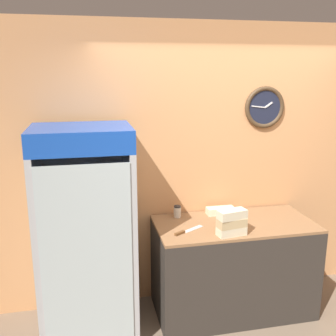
% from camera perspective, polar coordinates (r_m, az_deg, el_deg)
% --- Properties ---
extents(wall_back, '(5.20, 0.10, 2.70)m').
position_cam_1_polar(wall_back, '(3.93, 7.84, 0.58)').
color(wall_back, tan).
rests_on(wall_back, ground_plane).
extents(prep_counter, '(1.46, 0.71, 0.89)m').
position_cam_1_polar(prep_counter, '(3.89, 9.40, -13.95)').
color(prep_counter, '#332D28').
rests_on(prep_counter, ground_plane).
extents(beverage_cooler, '(0.79, 0.73, 1.83)m').
position_cam_1_polar(beverage_cooler, '(3.46, -11.88, -7.52)').
color(beverage_cooler, '#B2B7BC').
rests_on(beverage_cooler, ground_plane).
extents(sandwich_stack_bottom, '(0.26, 0.14, 0.08)m').
position_cam_1_polar(sandwich_stack_bottom, '(3.42, 9.19, -9.00)').
color(sandwich_stack_bottom, beige).
rests_on(sandwich_stack_bottom, prep_counter).
extents(sandwich_stack_middle, '(0.26, 0.15, 0.08)m').
position_cam_1_polar(sandwich_stack_middle, '(3.39, 9.24, -7.84)').
color(sandwich_stack_middle, tan).
rests_on(sandwich_stack_middle, sandwich_stack_bottom).
extents(sandwich_stack_top, '(0.26, 0.16, 0.08)m').
position_cam_1_polar(sandwich_stack_top, '(3.37, 9.29, -6.65)').
color(sandwich_stack_top, beige).
rests_on(sandwich_stack_top, sandwich_stack_middle).
extents(sandwich_flat_left, '(0.27, 0.11, 0.07)m').
position_cam_1_polar(sandwich_flat_left, '(3.88, 7.61, -6.16)').
color(sandwich_flat_left, beige).
rests_on(sandwich_flat_left, prep_counter).
extents(chefs_knife, '(0.30, 0.20, 0.02)m').
position_cam_1_polar(chefs_knife, '(3.45, 2.49, -9.18)').
color(chefs_knife, silver).
rests_on(chefs_knife, prep_counter).
extents(condiment_jar, '(0.07, 0.07, 0.11)m').
position_cam_1_polar(condiment_jar, '(3.77, 1.37, -6.33)').
color(condiment_jar, silver).
rests_on(condiment_jar, prep_counter).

